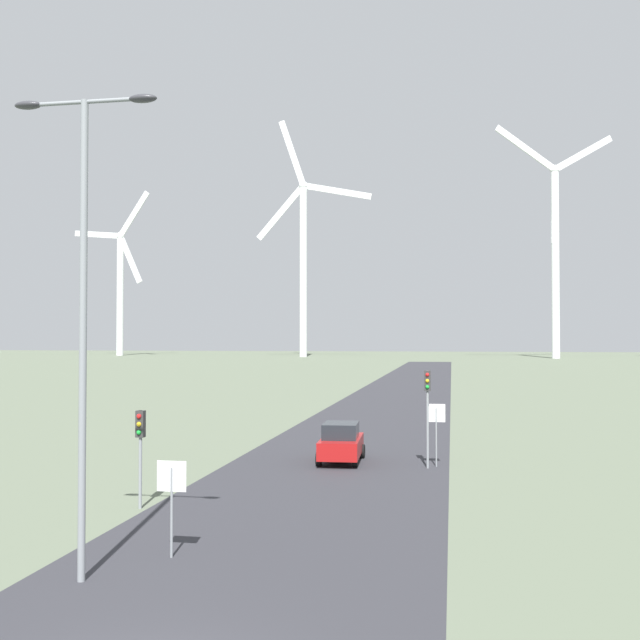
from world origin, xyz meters
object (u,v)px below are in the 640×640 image
streetlamp (83,281)px  wind_turbine_left (303,252)px  traffic_light_post_near_right (427,397)px  wind_turbine_center (555,243)px  stop_sign_far (436,423)px  traffic_light_post_near_left (140,437)px  car_approaching (341,442)px  stop_sign_near (172,490)px  wind_turbine_far_left (120,281)px

streetlamp → wind_turbine_left: wind_turbine_left is taller
traffic_light_post_near_right → wind_turbine_center: bearing=80.8°
traffic_light_post_near_right → stop_sign_far: bearing=53.4°
traffic_light_post_near_right → wind_turbine_center: size_ratio=0.07×
traffic_light_post_near_left → car_approaching: traffic_light_post_near_left is taller
stop_sign_near → stop_sign_far: stop_sign_far is taller
traffic_light_post_near_left → car_approaching: (5.31, 10.50, -1.52)m
stop_sign_far → streetlamp: bearing=-114.7°
traffic_light_post_near_right → car_approaching: (-4.01, 0.97, -2.24)m
streetlamp → wind_turbine_center: wind_turbine_center is taller
wind_turbine_center → stop_sign_far: bearing=-99.1°
traffic_light_post_near_right → wind_turbine_center: (29.48, 181.76, 28.88)m
stop_sign_near → wind_turbine_left: size_ratio=0.04×
stop_sign_near → streetlamp: bearing=-122.6°
stop_sign_far → traffic_light_post_near_right: size_ratio=0.65×
wind_turbine_left → stop_sign_near: bearing=-79.7°
wind_turbine_far_left → wind_turbine_center: (133.98, -11.12, 7.93)m
traffic_light_post_near_right → car_approaching: traffic_light_post_near_right is taller
traffic_light_post_near_left → wind_turbine_left: 199.86m
car_approaching → streetlamp: bearing=-101.4°
streetlamp → wind_turbine_far_left: (-96.90, 209.74, 16.97)m
stop_sign_near → wind_turbine_center: 201.93m
stop_sign_far → stop_sign_near: bearing=-113.4°
wind_turbine_center → streetlamp: bearing=-100.6°
stop_sign_far → traffic_light_post_near_left: traffic_light_post_near_left is taller
streetlamp → stop_sign_near: streetlamp is taller
wind_turbine_left → car_approaching: bearing=-78.2°
traffic_light_post_near_right → wind_turbine_far_left: size_ratio=0.08×
traffic_light_post_near_left → wind_turbine_far_left: size_ratio=0.06×
traffic_light_post_near_right → wind_turbine_center: wind_turbine_center is taller
car_approaching → wind_turbine_far_left: bearing=117.6°
stop_sign_far → traffic_light_post_near_left: bearing=-134.0°
stop_sign_near → traffic_light_post_near_left: bearing=121.2°
stop_sign_far → car_approaching: bearing=173.8°
traffic_light_post_near_right → wind_turbine_far_left: bearing=118.4°
wind_turbine_far_left → car_approaching: bearing=-62.4°
streetlamp → wind_turbine_far_left: size_ratio=0.22×
streetlamp → stop_sign_far: 19.78m
car_approaching → wind_turbine_center: wind_turbine_center is taller
traffic_light_post_near_right → wind_turbine_center: 186.39m
wind_turbine_far_left → wind_turbine_left: bearing=-6.9°
streetlamp → wind_turbine_center: 203.58m
wind_turbine_far_left → wind_turbine_left: size_ratio=0.74×
traffic_light_post_near_left → wind_turbine_left: wind_turbine_left is taller
wind_turbine_far_left → traffic_light_post_near_left: bearing=-64.8°
traffic_light_post_near_right → wind_turbine_far_left: wind_turbine_far_left is taller
stop_sign_near → car_approaching: (2.20, 15.64, -0.86)m
stop_sign_far → wind_turbine_far_left: wind_turbine_far_left is taller
streetlamp → stop_sign_near: size_ratio=4.56×
car_approaching → wind_turbine_left: 190.87m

